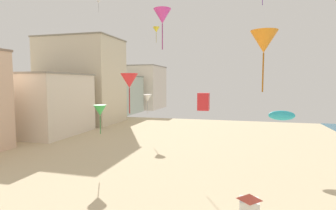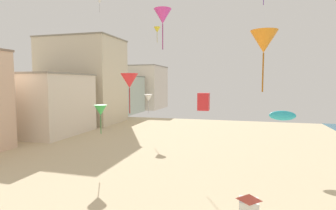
{
  "view_description": "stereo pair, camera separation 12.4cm",
  "coord_description": "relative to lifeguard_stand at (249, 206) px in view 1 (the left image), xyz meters",
  "views": [
    {
      "loc": [
        8.28,
        -4.85,
        8.94
      ],
      "look_at": [
        2.95,
        14.91,
        7.24
      ],
      "focal_mm": 28.58,
      "sensor_mm": 36.0,
      "label": 1
    },
    {
      "loc": [
        8.4,
        -4.81,
        8.94
      ],
      "look_at": [
        2.95,
        14.91,
        7.24
      ],
      "focal_mm": 28.58,
      "sensor_mm": 36.0,
      "label": 2
    }
  ],
  "objects": [
    {
      "name": "boardwalk_hotel_far",
      "position": [
        -35.34,
        37.88,
        7.59
      ],
      "size": [
        16.96,
        12.27,
        18.85
      ],
      "color": "beige",
      "rests_on": "ground"
    },
    {
      "name": "kite_orange_delta",
      "position": [
        0.77,
        2.92,
        9.75
      ],
      "size": [
        1.75,
        1.75,
        3.97
      ],
      "color": "orange"
    },
    {
      "name": "boardwalk_hotel_mid",
      "position": [
        -35.34,
        23.69,
        3.47
      ],
      "size": [
        15.64,
        13.47,
        10.61
      ],
      "color": "silver",
      "rests_on": "ground"
    },
    {
      "name": "kite_magenta_delta",
      "position": [
        -7.89,
        9.09,
        13.37
      ],
      "size": [
        1.67,
        1.67,
        3.79
      ],
      "color": "#DB3D9E"
    },
    {
      "name": "kite_yellow_delta",
      "position": [
        -13.65,
        25.37,
        15.47
      ],
      "size": [
        1.07,
        1.07,
        2.42
      ],
      "color": "yellow"
    },
    {
      "name": "kite_white_delta",
      "position": [
        -14.76,
        24.17,
        4.74
      ],
      "size": [
        1.33,
        1.33,
        3.02
      ],
      "color": "white"
    },
    {
      "name": "kite_cyan_parafoil",
      "position": [
        3.78,
        15.43,
        3.56
      ],
      "size": [
        2.75,
        0.76,
        1.07
      ],
      "color": "#2DB7CC"
    },
    {
      "name": "boardwalk_hotel_distant",
      "position": [
        -35.34,
        54.79,
        3.64
      ],
      "size": [
        11.02,
        17.58,
        10.95
      ],
      "color": "#B7C6B2",
      "rests_on": "ground"
    },
    {
      "name": "kite_white_delta_2",
      "position": [
        -21.46,
        21.38,
        19.37
      ],
      "size": [
        0.9,
        0.9,
        2.05
      ],
      "color": "white"
    },
    {
      "name": "kite_red_delta",
      "position": [
        -9.18,
        4.1,
        7.27
      ],
      "size": [
        1.41,
        1.41,
        3.2
      ],
      "color": "red"
    },
    {
      "name": "kite_green_delta",
      "position": [
        -15.08,
        9.87,
        4.18
      ],
      "size": [
        1.38,
        1.38,
        3.14
      ],
      "color": "green"
    },
    {
      "name": "kite_red_box",
      "position": [
        -3.46,
        5.62,
        5.61
      ],
      "size": [
        0.88,
        0.88,
        1.39
      ],
      "color": "red"
    },
    {
      "name": "lifeguard_stand",
      "position": [
        0.0,
        0.0,
        0.0
      ],
      "size": [
        1.1,
        1.1,
        2.55
      ],
      "rotation": [
        0.0,
        0.0,
        -0.31
      ],
      "color": "white",
      "rests_on": "ground"
    },
    {
      "name": "boardwalk_hotel_furthest",
      "position": [
        -35.34,
        73.03,
        5.58
      ],
      "size": [
        16.31,
        16.21,
        14.82
      ],
      "color": "silver",
      "rests_on": "ground"
    }
  ]
}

